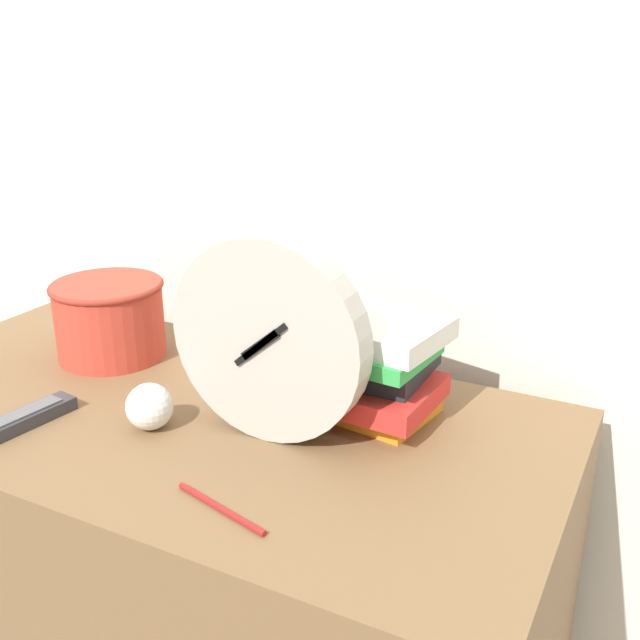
{
  "coord_description": "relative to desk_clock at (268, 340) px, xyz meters",
  "views": [
    {
      "loc": [
        0.66,
        -0.54,
        1.26
      ],
      "look_at": [
        0.2,
        0.35,
        0.89
      ],
      "focal_mm": 42.0,
      "sensor_mm": 36.0,
      "label": 1
    }
  ],
  "objects": [
    {
      "name": "basket",
      "position": [
        -0.4,
        0.12,
        -0.07
      ],
      "size": [
        0.2,
        0.2,
        0.14
      ],
      "color": "#C63D2D",
      "rests_on": "desk"
    },
    {
      "name": "tv_remote",
      "position": [
        -0.34,
        -0.15,
        -0.14
      ],
      "size": [
        0.06,
        0.18,
        0.02
      ],
      "color": "#333338",
      "rests_on": "desk"
    },
    {
      "name": "wall_back",
      "position": [
        -0.15,
        0.37,
        0.33
      ],
      "size": [
        6.0,
        0.04,
        2.4
      ],
      "color": "silver",
      "rests_on": "ground_plane"
    },
    {
      "name": "pen",
      "position": [
        0.04,
        -0.19,
        -0.14
      ],
      "size": [
        0.15,
        0.05,
        0.01
      ],
      "color": "#B21E1E",
      "rests_on": "desk"
    },
    {
      "name": "desk_clock",
      "position": [
        0.0,
        0.0,
        0.0
      ],
      "size": [
        0.3,
        0.05,
        0.3
      ],
      "color": "#B7B2A8",
      "rests_on": "desk"
    },
    {
      "name": "desk",
      "position": [
        -0.15,
        0.01,
        -0.51
      ],
      "size": [
        1.15,
        0.59,
        0.73
      ],
      "color": "brown",
      "rests_on": "ground_plane"
    },
    {
      "name": "book_stack",
      "position": [
        0.09,
        0.13,
        -0.07
      ],
      "size": [
        0.26,
        0.2,
        0.16
      ],
      "color": "orange",
      "rests_on": "desk"
    },
    {
      "name": "crumpled_paper_ball",
      "position": [
        -0.17,
        -0.06,
        -0.11
      ],
      "size": [
        0.07,
        0.07,
        0.07
      ],
      "color": "white",
      "rests_on": "desk"
    }
  ]
}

